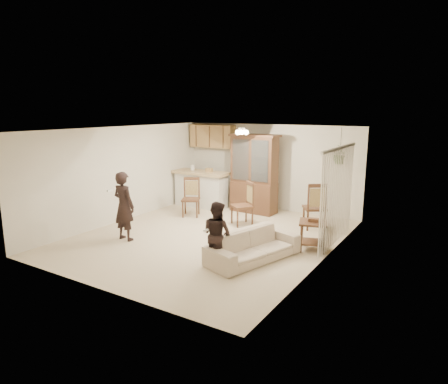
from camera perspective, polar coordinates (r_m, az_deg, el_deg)
The scene contains 23 objects.
floor at distance 9.43m, azimuth -2.22°, elevation -6.40°, with size 6.50×6.50×0.00m, color tan.
ceiling at distance 8.96m, azimuth -2.35°, elevation 8.95°, with size 5.50×6.50×0.02m, color white.
wall_back at distance 11.91m, azimuth 6.52°, elevation 3.57°, with size 5.50×0.02×2.50m, color beige.
wall_front at distance 6.74m, azimuth -17.95°, elevation -3.38°, with size 5.50×0.02×2.50m, color beige.
wall_left at distance 10.87m, azimuth -14.39°, elevation 2.48°, with size 0.02×6.50×2.50m, color beige.
wall_right at distance 7.94m, azimuth 14.41°, elevation -0.91°, with size 0.02×6.50×2.50m, color beige.
breakfast_bar at distance 12.19m, azimuth -3.28°, elevation 0.23°, with size 1.60×0.55×1.00m, color silver.
bar_top at distance 12.09m, azimuth -3.31°, elevation 2.79°, with size 1.75×0.70×0.08m, color tan.
upper_cabinets at distance 12.59m, azimuth -1.66°, elevation 7.98°, with size 1.50×0.34×0.70m, color olive.
vertical_blinds at distance 8.83m, azimuth 15.88°, elevation -0.72°, with size 0.06×2.30×2.10m, color white, non-canonical shape.
ceiling_fixture at distance 9.89m, azimuth 2.57°, elevation 8.64°, with size 0.36×0.36×0.20m, color #FFF1BF, non-canonical shape.
hanging_plant at distance 10.24m, azimuth 16.26°, elevation 5.21°, with size 0.43×0.37×0.48m, color #305E25.
plant_cord at distance 10.21m, azimuth 16.37°, elevation 7.02°, with size 0.01×0.01×0.65m, color black.
sofa at distance 7.95m, azimuth 4.23°, elevation -7.16°, with size 1.87×0.73×0.73m, color beige.
adult at distance 9.27m, azimuth -14.14°, elevation -1.31°, with size 0.66×0.43×1.80m, color black.
child at distance 7.55m, azimuth -1.01°, elevation -5.71°, with size 0.66×0.51×1.35m, color black.
china_hutch at distance 11.43m, azimuth 4.32°, elevation 2.54°, with size 1.45×0.61×2.24m.
side_table at distance 8.70m, azimuth 12.53°, elevation -6.03°, with size 0.72×0.72×0.69m.
chair_bar at distance 11.16m, azimuth -4.75°, elevation -1.93°, with size 0.64×0.64×1.07m.
chair_hutch_left at distance 10.30m, azimuth 2.59°, elevation -3.00°, with size 0.69×0.69×1.11m.
chair_hutch_right at distance 10.24m, azimuth 12.77°, elevation -3.28°, with size 0.72×0.72×1.18m.
controller_adult at distance 8.97m, azimuth -15.99°, elevation 0.20°, with size 0.04×0.14×0.04m, color white.
controller_child at distance 7.32m, azimuth -2.60°, elevation -5.48°, with size 0.03×0.11×0.03m, color white.
Camera 1 is at (5.02, -7.41, 2.96)m, focal length 32.00 mm.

